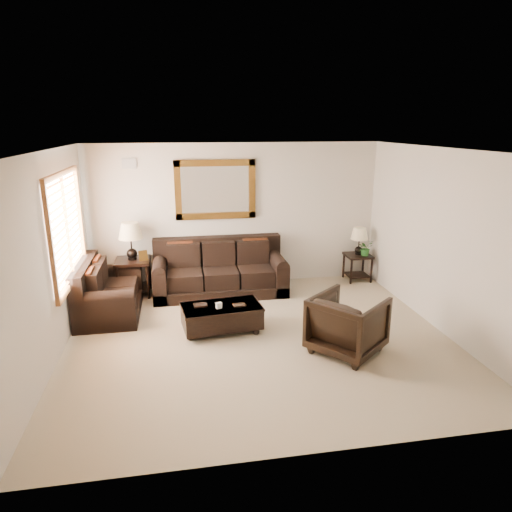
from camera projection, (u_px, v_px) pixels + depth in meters
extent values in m
cube|color=gray|center=(259.00, 338.00, 6.70)|extent=(5.50, 5.00, 0.01)
cube|color=white|center=(260.00, 150.00, 5.95)|extent=(5.50, 5.00, 0.01)
cube|color=beige|center=(236.00, 215.00, 8.69)|extent=(5.50, 0.01, 2.70)
cube|color=beige|center=(311.00, 324.00, 3.96)|extent=(5.50, 0.01, 2.70)
cube|color=beige|center=(50.00, 259.00, 5.87)|extent=(0.01, 5.00, 2.70)
cube|color=beige|center=(441.00, 241.00, 6.78)|extent=(0.01, 5.00, 2.70)
cube|color=white|center=(65.00, 229.00, 6.67)|extent=(0.01, 1.80, 1.50)
cube|color=brown|center=(61.00, 174.00, 6.45)|extent=(0.06, 1.96, 0.08)
cube|color=brown|center=(73.00, 280.00, 6.89)|extent=(0.06, 1.96, 0.08)
cube|color=brown|center=(51.00, 245.00, 5.78)|extent=(0.06, 0.08, 1.50)
cube|color=brown|center=(80.00, 216.00, 7.56)|extent=(0.06, 0.08, 1.50)
cube|color=brown|center=(67.00, 229.00, 6.67)|extent=(0.05, 0.05, 1.50)
cube|color=#553811|center=(215.00, 190.00, 8.45)|extent=(1.50, 0.06, 1.10)
cube|color=white|center=(215.00, 190.00, 8.47)|extent=(1.26, 0.01, 0.86)
cube|color=#999999|center=(129.00, 163.00, 8.08)|extent=(0.25, 0.02, 0.18)
cube|color=black|center=(220.00, 288.00, 8.46)|extent=(2.40, 1.04, 0.20)
cube|color=black|center=(217.00, 249.00, 8.66)|extent=(2.40, 0.24, 0.49)
cube|color=black|center=(185.00, 278.00, 8.27)|extent=(0.61, 0.85, 0.29)
cube|color=black|center=(220.00, 276.00, 8.37)|extent=(0.61, 0.85, 0.29)
cube|color=black|center=(254.00, 274.00, 8.48)|extent=(0.61, 0.85, 0.29)
cube|color=black|center=(160.00, 281.00, 8.23)|extent=(0.24, 1.04, 0.58)
cylinder|color=black|center=(159.00, 266.00, 8.15)|extent=(0.24, 1.02, 0.24)
cube|color=black|center=(277.00, 275.00, 8.59)|extent=(0.24, 1.04, 0.58)
cylinder|color=black|center=(277.00, 260.00, 8.51)|extent=(0.24, 1.02, 0.24)
cube|color=#62250D|center=(180.00, 254.00, 8.36)|extent=(0.46, 0.20, 0.47)
cube|color=#62250D|center=(255.00, 250.00, 8.59)|extent=(0.46, 0.20, 0.47)
cube|color=black|center=(111.00, 308.00, 7.56)|extent=(0.94, 1.59, 0.18)
cube|color=black|center=(85.00, 276.00, 7.33)|extent=(0.22, 1.59, 0.45)
cube|color=black|center=(109.00, 302.00, 7.22)|extent=(0.77, 0.55, 0.27)
cube|color=black|center=(113.00, 289.00, 7.77)|extent=(0.77, 0.55, 0.27)
cube|color=black|center=(104.00, 315.00, 6.86)|extent=(0.94, 0.22, 0.53)
cylinder|color=black|center=(103.00, 298.00, 6.79)|extent=(0.93, 0.22, 0.22)
cube|color=black|center=(115.00, 284.00, 8.16)|extent=(0.94, 0.22, 0.53)
cylinder|color=black|center=(114.00, 270.00, 8.08)|extent=(0.93, 0.22, 0.22)
cube|color=#62250D|center=(93.00, 282.00, 7.05)|extent=(0.18, 0.42, 0.43)
cube|color=#62250D|center=(100.00, 269.00, 7.69)|extent=(0.18, 0.42, 0.43)
cube|color=black|center=(133.00, 261.00, 8.23)|extent=(0.61, 0.61, 0.06)
cube|color=black|center=(135.00, 287.00, 8.38)|extent=(0.52, 0.52, 0.03)
cylinder|color=black|center=(117.00, 284.00, 8.04)|extent=(0.06, 0.06, 0.61)
cylinder|color=black|center=(148.00, 282.00, 8.12)|extent=(0.06, 0.06, 0.61)
cylinder|color=black|center=(121.00, 275.00, 8.53)|extent=(0.06, 0.06, 0.61)
cylinder|color=black|center=(149.00, 273.00, 8.62)|extent=(0.06, 0.06, 0.61)
sphere|color=black|center=(132.00, 254.00, 8.20)|extent=(0.19, 0.19, 0.19)
cylinder|color=black|center=(131.00, 243.00, 8.14)|extent=(0.03, 0.03, 0.40)
cone|color=#D3BD8D|center=(130.00, 231.00, 8.08)|extent=(0.42, 0.42, 0.29)
cube|color=#553811|center=(143.00, 256.00, 8.13)|extent=(0.17, 0.11, 0.19)
cube|color=black|center=(358.00, 255.00, 9.05)|extent=(0.49, 0.49, 0.04)
cube|color=black|center=(357.00, 275.00, 9.16)|extent=(0.42, 0.42, 0.03)
cylinder|color=black|center=(351.00, 272.00, 8.89)|extent=(0.04, 0.04, 0.49)
cylinder|color=black|center=(371.00, 271.00, 8.96)|extent=(0.04, 0.04, 0.49)
cylinder|color=black|center=(344.00, 266.00, 9.29)|extent=(0.04, 0.04, 0.49)
cylinder|color=black|center=(363.00, 265.00, 9.36)|extent=(0.04, 0.04, 0.49)
sphere|color=black|center=(358.00, 250.00, 9.02)|extent=(0.15, 0.15, 0.15)
cylinder|color=black|center=(359.00, 242.00, 8.97)|extent=(0.02, 0.02, 0.32)
cone|color=#D3BD8D|center=(360.00, 233.00, 8.92)|extent=(0.34, 0.34, 0.23)
sphere|color=black|center=(190.00, 337.00, 6.64)|extent=(0.11, 0.11, 0.11)
sphere|color=black|center=(256.00, 332.00, 6.80)|extent=(0.11, 0.11, 0.11)
sphere|color=black|center=(189.00, 324.00, 7.06)|extent=(0.11, 0.11, 0.11)
sphere|color=black|center=(251.00, 319.00, 7.22)|extent=(0.11, 0.11, 0.11)
cube|color=black|center=(222.00, 316.00, 6.88)|extent=(1.22, 0.75, 0.33)
cube|color=black|center=(221.00, 307.00, 6.84)|extent=(1.24, 0.77, 0.04)
cube|color=black|center=(200.00, 305.00, 6.82)|extent=(0.21, 0.16, 0.03)
cube|color=black|center=(239.00, 305.00, 6.83)|extent=(0.19, 0.14, 0.02)
cube|color=white|center=(219.00, 305.00, 6.73)|extent=(0.09, 0.08, 0.09)
imported|color=black|center=(348.00, 322.00, 6.18)|extent=(1.18, 1.18, 0.89)
imported|color=#1E521C|center=(365.00, 249.00, 8.94)|extent=(0.36, 0.38, 0.24)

